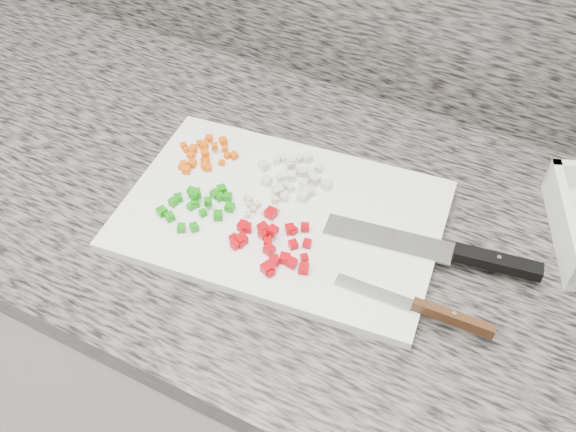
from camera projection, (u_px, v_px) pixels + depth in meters
name	position (u px, v px, depth m)	size (l,w,h in m)	color
cabinet	(273.00, 359.00, 1.28)	(3.92, 0.62, 0.86)	silver
countertop	(268.00, 203.00, 0.95)	(3.96, 0.64, 0.04)	#605C55
cutting_board	(282.00, 215.00, 0.90)	(0.44, 0.29, 0.01)	white
carrot_pile	(203.00, 154.00, 0.97)	(0.09, 0.10, 0.02)	#ED5705
onion_pile	(295.00, 177.00, 0.93)	(0.12, 0.10, 0.02)	beige
green_pepper_pile	(199.00, 204.00, 0.90)	(0.09, 0.10, 0.02)	#13890C
red_pepper_pile	(271.00, 243.00, 0.85)	(0.12, 0.10, 0.02)	#BA020B
garlic_pile	(260.00, 206.00, 0.90)	(0.06, 0.05, 0.01)	beige
chef_knife	(459.00, 254.00, 0.84)	(0.29, 0.07, 0.02)	#B9BCC0
paring_knife	(432.00, 311.00, 0.77)	(0.20, 0.02, 0.02)	#B9BCC0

